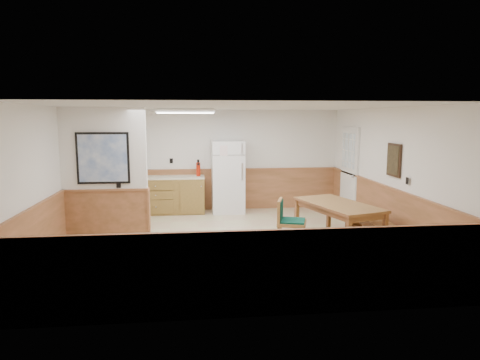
{
  "coord_description": "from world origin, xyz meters",
  "views": [
    {
      "loc": [
        -0.65,
        -7.68,
        2.32
      ],
      "look_at": [
        0.23,
        0.4,
        1.12
      ],
      "focal_mm": 32.0,
      "sensor_mm": 36.0,
      "label": 1
    }
  ],
  "objects": [
    {
      "name": "wainscot_right",
      "position": [
        2.98,
        0.0,
        0.5
      ],
      "size": [
        0.04,
        6.0,
        1.0
      ],
      "primitive_type": "cube",
      "color": "#BB724B",
      "rests_on": "ground"
    },
    {
      "name": "fire_extinguisher",
      "position": [
        -0.54,
        2.69,
        1.08
      ],
      "size": [
        0.11,
        0.11,
        0.4
      ],
      "rotation": [
        0.0,
        0.0,
        -0.08
      ],
      "color": "#B71F09",
      "rests_on": "kitchen_counter"
    },
    {
      "name": "wainscot_back",
      "position": [
        0.0,
        2.98,
        0.5
      ],
      "size": [
        6.0,
        0.04,
        1.0
      ],
      "primitive_type": "cube",
      "color": "#BB724B",
      "rests_on": "ground"
    },
    {
      "name": "partition_wall",
      "position": [
        -2.25,
        0.19,
        1.23
      ],
      "size": [
        1.5,
        0.2,
        2.5
      ],
      "color": "white",
      "rests_on": "ground"
    },
    {
      "name": "refrigerator",
      "position": [
        0.18,
        2.63,
        0.88
      ],
      "size": [
        0.78,
        0.72,
        1.76
      ],
      "rotation": [
        0.0,
        0.0,
        0.01
      ],
      "color": "white",
      "rests_on": "ground"
    },
    {
      "name": "ground",
      "position": [
        0.0,
        0.0,
        0.0
      ],
      "size": [
        6.0,
        6.0,
        0.0
      ],
      "primitive_type": "plane",
      "color": "#C3B88C",
      "rests_on": "ground"
    },
    {
      "name": "dining_table",
      "position": [
        1.99,
        -0.2,
        0.66
      ],
      "size": [
        1.36,
        1.95,
        0.75
      ],
      "rotation": [
        0.0,
        0.0,
        0.3
      ],
      "color": "#A47C3C",
      "rests_on": "ground"
    },
    {
      "name": "wall_painting",
      "position": [
        2.97,
        -0.3,
        1.55
      ],
      "size": [
        0.04,
        0.5,
        0.6
      ],
      "color": "black",
      "rests_on": "right_wall"
    },
    {
      "name": "exterior_door",
      "position": [
        2.96,
        1.9,
        1.05
      ],
      "size": [
        0.07,
        1.02,
        2.15
      ],
      "color": "white",
      "rests_on": "ground"
    },
    {
      "name": "right_wall",
      "position": [
        3.0,
        0.0,
        1.25
      ],
      "size": [
        0.02,
        6.0,
        2.5
      ],
      "primitive_type": "cube",
      "color": "white",
      "rests_on": "ground"
    },
    {
      "name": "left_wall",
      "position": [
        -3.0,
        0.0,
        1.25
      ],
      "size": [
        0.02,
        6.0,
        2.5
      ],
      "primitive_type": "cube",
      "color": "white",
      "rests_on": "ground"
    },
    {
      "name": "kitchen_counter",
      "position": [
        -1.21,
        2.68,
        0.46
      ],
      "size": [
        2.2,
        0.61,
        1.0
      ],
      "color": "olive",
      "rests_on": "ground"
    },
    {
      "name": "ceiling",
      "position": [
        0.0,
        0.0,
        2.5
      ],
      "size": [
        6.0,
        6.0,
        0.02
      ],
      "primitive_type": "cube",
      "color": "silver",
      "rests_on": "back_wall"
    },
    {
      "name": "fluorescent_fixture",
      "position": [
        -0.8,
        1.3,
        2.45
      ],
      "size": [
        1.2,
        0.3,
        0.09
      ],
      "color": "white",
      "rests_on": "ceiling"
    },
    {
      "name": "dining_chair",
      "position": [
        1.01,
        -0.25,
        0.49
      ],
      "size": [
        0.81,
        0.66,
        0.85
      ],
      "rotation": [
        0.0,
        0.0,
        -0.3
      ],
      "color": "#A47C3C",
      "rests_on": "ground"
    },
    {
      "name": "kitchen_window",
      "position": [
        -2.1,
        2.98,
        1.55
      ],
      "size": [
        0.8,
        0.04,
        1.0
      ],
      "color": "white",
      "rests_on": "back_wall"
    },
    {
      "name": "wainscot_left",
      "position": [
        -2.98,
        0.0,
        0.5
      ],
      "size": [
        0.04,
        6.0,
        1.0
      ],
      "primitive_type": "cube",
      "color": "#BB724B",
      "rests_on": "ground"
    },
    {
      "name": "back_wall",
      "position": [
        0.0,
        3.0,
        1.25
      ],
      "size": [
        6.0,
        0.02,
        2.5
      ],
      "primitive_type": "cube",
      "color": "white",
      "rests_on": "ground"
    },
    {
      "name": "soap_bottle",
      "position": [
        -2.11,
        2.71,
        1.02
      ],
      "size": [
        0.09,
        0.09,
        0.24
      ],
      "primitive_type": "cylinder",
      "rotation": [
        0.0,
        0.0,
        -0.12
      ],
      "color": "#1A9138",
      "rests_on": "kitchen_counter"
    },
    {
      "name": "dining_bench",
      "position": [
        2.66,
        -0.12,
        0.35
      ],
      "size": [
        0.39,
        1.7,
        0.45
      ],
      "rotation": [
        0.0,
        0.0,
        0.01
      ],
      "color": "#A47C3C",
      "rests_on": "ground"
    }
  ]
}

